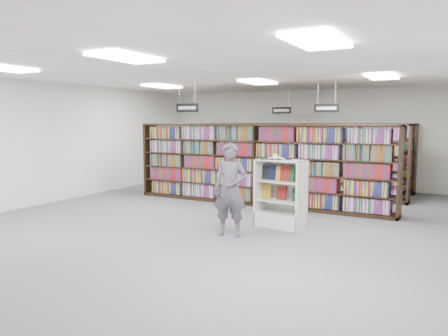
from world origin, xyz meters
The scene contains 19 objects.
floor centered at (0.00, 0.00, 0.00)m, with size 12.00×12.00×0.00m, color #4B4B50.
ceiling centered at (0.00, 0.00, 3.20)m, with size 10.00×12.00×0.10m, color white.
wall_back centered at (0.00, 6.00, 1.60)m, with size 10.00×0.10×3.20m, color silver.
wall_left centered at (-5.00, 0.00, 1.60)m, with size 0.10×12.00×3.20m, color silver.
bookshelf_row_near centered at (0.00, 2.00, 1.05)m, with size 7.00×0.60×2.10m.
bookshelf_row_mid centered at (0.00, 4.00, 1.05)m, with size 7.00×0.60×2.10m.
bookshelf_row_far centered at (0.00, 5.70, 1.05)m, with size 7.00×0.60×2.10m.
aisle_sign_left centered at (-1.50, 1.00, 2.53)m, with size 0.65×0.02×0.80m.
aisle_sign_right centered at (1.50, 3.00, 2.53)m, with size 0.65×0.02×0.80m.
aisle_sign_center centered at (-0.50, 5.00, 2.53)m, with size 0.65×0.02×0.80m.
troffer_front_left centered at (-3.00, -3.00, 3.16)m, with size 0.60×1.20×0.04m, color white.
troffer_front_center centered at (0.00, -3.00, 3.16)m, with size 0.60×1.20×0.04m, color white.
troffer_front_right centered at (3.00, -3.00, 3.16)m, with size 0.60×1.20×0.04m, color white.
troffer_back_left centered at (-3.00, 2.00, 3.16)m, with size 0.60×1.20×0.04m, color white.
troffer_back_center centered at (0.00, 2.00, 3.16)m, with size 0.60×1.20×0.04m, color white.
troffer_back_right centered at (3.00, 2.00, 3.16)m, with size 0.60×1.20×0.04m, color white.
endcap_display centered at (1.41, 0.05, 0.48)m, with size 1.06×0.62×1.40m.
open_book centered at (1.27, 0.07, 1.43)m, with size 0.71×0.54×0.13m.
shopper centered at (0.81, -1.08, 0.89)m, with size 0.65×0.43×1.78m, color #4A4650.
Camera 1 is at (4.58, -8.32, 2.21)m, focal length 35.00 mm.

